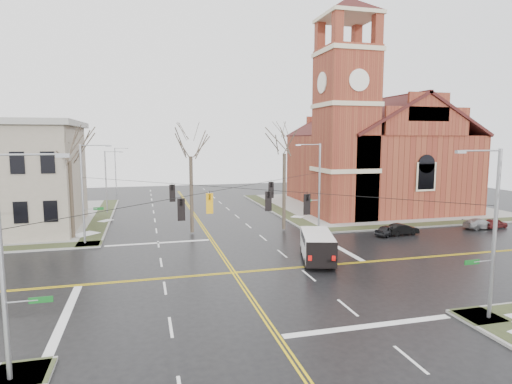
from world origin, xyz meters
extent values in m
plane|color=black|center=(0.00, 0.00, 0.00)|extent=(120.00, 120.00, 0.00)
cube|color=gray|center=(25.00, 25.00, 0.07)|extent=(30.00, 30.00, 0.15)
cube|color=#2E361D|center=(11.20, 25.00, 0.15)|extent=(2.00, 30.00, 0.02)
cube|color=#2E361D|center=(25.00, 11.20, 0.15)|extent=(30.00, 2.00, 0.02)
cube|color=#2E361D|center=(-11.20, 25.00, 0.15)|extent=(2.00, 30.00, 0.02)
cube|color=gold|center=(-0.12, 0.00, 0.01)|extent=(0.12, 100.00, 0.01)
cube|color=gold|center=(0.12, 0.00, 0.01)|extent=(0.12, 100.00, 0.01)
cube|color=gold|center=(0.00, -0.12, 0.01)|extent=(100.00, 0.12, 0.01)
cube|color=gold|center=(0.00, 0.12, 0.01)|extent=(100.00, 0.12, 0.01)
cube|color=silver|center=(5.00, -10.50, 0.01)|extent=(9.50, 0.50, 0.01)
cube|color=silver|center=(-5.00, 10.50, 0.01)|extent=(9.50, 0.50, 0.01)
cube|color=silver|center=(-10.50, -5.00, 0.01)|extent=(0.50, 9.50, 0.01)
cube|color=silver|center=(10.50, 5.00, 0.01)|extent=(0.50, 9.50, 0.01)
cube|color=maroon|center=(17.00, 17.00, 10.00)|extent=(6.00, 6.00, 20.00)
cube|color=beige|center=(17.00, 17.00, 19.50)|extent=(6.30, 6.30, 0.50)
cylinder|color=silver|center=(17.00, 13.95, 16.00)|extent=(2.40, 0.15, 2.40)
cylinder|color=silver|center=(13.95, 17.00, 16.00)|extent=(0.15, 2.40, 2.40)
cone|color=#371113|center=(17.00, 17.00, 24.60)|extent=(12.16, 12.16, 2.00)
cube|color=maroon|center=(26.00, 26.00, 5.00)|extent=(18.00, 24.00, 10.00)
cube|color=maroon|center=(16.80, 20.00, 2.20)|extent=(2.00, 5.00, 4.40)
cylinder|color=gray|center=(11.50, 11.50, 4.65)|extent=(0.20, 0.20, 9.00)
cylinder|color=gray|center=(10.90, 11.50, 3.30)|extent=(1.20, 0.06, 0.06)
cube|color=#0E5319|center=(10.20, 11.50, 3.30)|extent=(0.90, 0.04, 0.25)
cylinder|color=gray|center=(10.30, 11.50, 9.05)|extent=(2.40, 0.08, 0.08)
cube|color=gray|center=(9.10, 11.50, 9.00)|extent=(0.50, 0.22, 0.15)
cylinder|color=gray|center=(-11.50, 11.50, 4.65)|extent=(0.20, 0.20, 9.00)
cylinder|color=gray|center=(-10.90, 11.50, 3.30)|extent=(1.20, 0.06, 0.06)
cube|color=#0E5319|center=(-10.20, 11.50, 3.30)|extent=(0.90, 0.04, 0.25)
cylinder|color=gray|center=(-10.30, 11.50, 9.05)|extent=(2.40, 0.08, 0.08)
cube|color=gray|center=(-9.10, 11.50, 9.00)|extent=(0.50, 0.22, 0.15)
cylinder|color=gray|center=(11.50, -11.50, 4.65)|extent=(0.20, 0.20, 9.00)
cylinder|color=gray|center=(10.90, -11.50, 3.30)|extent=(1.20, 0.06, 0.06)
cube|color=#0E5319|center=(10.20, -11.50, 3.30)|extent=(0.90, 0.04, 0.25)
cylinder|color=gray|center=(10.30, -11.50, 9.05)|extent=(2.40, 0.08, 0.08)
cube|color=gray|center=(9.10, -11.50, 9.00)|extent=(0.50, 0.22, 0.15)
cylinder|color=gray|center=(-11.50, -11.50, 4.65)|extent=(0.20, 0.20, 9.00)
cylinder|color=gray|center=(-10.90, -11.50, 3.30)|extent=(1.20, 0.06, 0.06)
cube|color=#0E5319|center=(-10.20, -11.50, 3.30)|extent=(0.90, 0.04, 0.25)
cylinder|color=gray|center=(-10.30, -11.50, 9.05)|extent=(2.40, 0.08, 0.08)
cube|color=gray|center=(-9.10, -11.50, 9.00)|extent=(0.50, 0.22, 0.15)
cylinder|color=black|center=(0.00, 0.00, 6.20)|extent=(23.02, 23.02, 0.03)
cylinder|color=black|center=(0.00, 0.00, 6.20)|extent=(23.02, 23.02, 0.03)
imported|color=black|center=(-4.00, -4.00, 5.45)|extent=(0.21, 0.26, 1.30)
imported|color=black|center=(4.00, 4.00, 5.45)|extent=(0.21, 0.26, 1.30)
imported|color=#E4A00D|center=(-2.00, -2.00, 5.45)|extent=(0.21, 0.26, 1.30)
imported|color=black|center=(-4.00, 4.00, 5.45)|extent=(0.21, 0.26, 1.30)
imported|color=black|center=(4.00, -4.00, 5.45)|extent=(0.21, 0.26, 1.30)
imported|color=black|center=(2.00, -2.00, 5.45)|extent=(0.21, 0.26, 1.30)
cylinder|color=gray|center=(-10.80, 28.00, 4.10)|extent=(0.16, 0.16, 8.00)
cylinder|color=gray|center=(-9.80, 28.00, 8.00)|extent=(2.00, 0.07, 0.07)
cube|color=gray|center=(-8.80, 28.00, 7.95)|extent=(0.45, 0.20, 0.13)
cylinder|color=gray|center=(-10.80, 48.00, 4.10)|extent=(0.16, 0.16, 8.00)
cylinder|color=gray|center=(-9.80, 48.00, 8.00)|extent=(2.00, 0.07, 0.07)
cube|color=gray|center=(-8.80, 48.00, 7.95)|extent=(0.45, 0.20, 0.13)
cube|color=white|center=(6.97, 1.16, 1.31)|extent=(3.78, 6.18, 1.86)
cube|color=white|center=(7.64, 3.46, 1.04)|extent=(2.42, 1.57, 1.31)
cube|color=black|center=(7.75, 3.83, 1.64)|extent=(1.97, 0.70, 0.87)
cube|color=black|center=(7.03, 1.37, 1.91)|extent=(3.28, 4.41, 0.60)
cube|color=#B70C0A|center=(5.32, -1.43, 1.09)|extent=(0.27, 0.15, 0.37)
cube|color=#B70C0A|center=(6.95, -1.91, 1.09)|extent=(0.27, 0.15, 0.37)
cube|color=black|center=(6.97, 1.16, 0.36)|extent=(3.85, 6.25, 0.11)
cylinder|color=black|center=(6.54, 3.28, 0.39)|extent=(0.49, 0.83, 0.79)
cylinder|color=black|center=(8.47, 2.71, 0.39)|extent=(0.49, 0.83, 0.79)
cylinder|color=black|center=(5.46, -0.39, 0.39)|extent=(0.49, 0.83, 0.79)
cylinder|color=black|center=(7.39, -0.95, 0.39)|extent=(0.49, 0.83, 0.79)
imported|color=black|center=(17.35, 7.70, 0.54)|extent=(3.44, 2.48, 1.09)
imported|color=black|center=(18.93, 7.71, 0.57)|extent=(3.55, 1.51, 1.14)
imported|color=#9C9C9E|center=(28.78, 8.10, 0.55)|extent=(3.82, 1.60, 1.10)
imported|color=#4E1617|center=(30.53, 8.00, 0.54)|extent=(3.37, 1.92, 1.08)
cylinder|color=#3B2E25|center=(-12.87, 14.23, 3.84)|extent=(0.36, 0.36, 7.38)
cylinder|color=#3B2E25|center=(-1.50, 13.64, 4.02)|extent=(0.36, 0.36, 7.73)
cylinder|color=#3B2E25|center=(8.08, 12.78, 4.13)|extent=(0.36, 0.36, 7.95)
camera|label=1|loc=(-6.09, -29.41, 9.65)|focal=30.00mm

